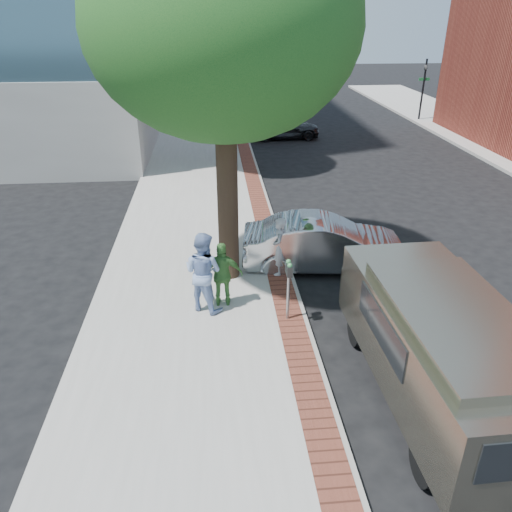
{
  "coord_description": "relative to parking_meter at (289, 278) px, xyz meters",
  "views": [
    {
      "loc": [
        -0.94,
        -9.85,
        6.51
      ],
      "look_at": [
        0.01,
        0.84,
        1.2
      ],
      "focal_mm": 35.0,
      "sensor_mm": 36.0,
      "label": 1
    }
  ],
  "objects": [
    {
      "name": "office_base",
      "position": [
        -13.63,
        22.34,
        0.79
      ],
      "size": [
        18.2,
        22.2,
        4.0
      ],
      "primitive_type": "cube",
      "color": "gray",
      "rests_on": "ground"
    },
    {
      "name": "van",
      "position": [
        2.36,
        -2.42,
        -0.07
      ],
      "size": [
        2.29,
        5.7,
        2.08
      ],
      "rotation": [
        0.0,
        0.0,
        0.02
      ],
      "color": "gray",
      "rests_on": "ground"
    },
    {
      "name": "tree_near",
      "position": [
        -1.23,
        2.24,
        4.97
      ],
      "size": [
        6.0,
        6.0,
        8.51
      ],
      "color": "black",
      "rests_on": "sidewalk"
    },
    {
      "name": "signal_near",
      "position": [
        0.27,
        22.34,
        1.05
      ],
      "size": [
        0.7,
        0.15,
        3.8
      ],
      "color": "black",
      "rests_on": "ground"
    },
    {
      "name": "parking_meter",
      "position": [
        0.0,
        0.0,
        0.0
      ],
      "size": [
        0.12,
        0.32,
        1.47
      ],
      "color": "gray",
      "rests_on": "sidewalk"
    },
    {
      "name": "sedan_silver",
      "position": [
        1.39,
        2.71,
        -0.47
      ],
      "size": [
        4.58,
        2.0,
        1.46
      ],
      "primitive_type": "imported",
      "rotation": [
        0.0,
        0.0,
        1.47
      ],
      "color": "#B2B5B9",
      "rests_on": "ground"
    },
    {
      "name": "person_officer",
      "position": [
        -1.88,
        0.63,
        -0.09
      ],
      "size": [
        1.19,
        1.13,
        1.94
      ],
      "primitive_type": "imported",
      "rotation": [
        0.0,
        0.0,
        2.55
      ],
      "color": "#849CCC",
      "rests_on": "sidewalk"
    },
    {
      "name": "person_green",
      "position": [
        -1.44,
        0.77,
        -0.25
      ],
      "size": [
        0.95,
        0.41,
        1.6
      ],
      "primitive_type": "imported",
      "rotation": [
        0.0,
        0.0,
        3.12
      ],
      "color": "#47843C",
      "rests_on": "sidewalk"
    },
    {
      "name": "tree_far",
      "position": [
        -1.13,
        12.34,
        4.09
      ],
      "size": [
        4.8,
        4.8,
        7.14
      ],
      "color": "black",
      "rests_on": "sidewalk"
    },
    {
      "name": "curb",
      "position": [
        0.42,
        8.34,
        -1.13
      ],
      "size": [
        0.1,
        60.0,
        0.15
      ],
      "primitive_type": "cube",
      "color": "gray",
      "rests_on": "ground"
    },
    {
      "name": "person_gray",
      "position": [
        0.07,
        2.19,
        -0.26
      ],
      "size": [
        0.45,
        0.62,
        1.58
      ],
      "primitive_type": "imported",
      "rotation": [
        0.0,
        0.0,
        -1.69
      ],
      "color": "#ACACB1",
      "rests_on": "sidewalk"
    },
    {
      "name": "signal_far",
      "position": [
        11.87,
        22.34,
        1.05
      ],
      "size": [
        0.7,
        0.15,
        3.8
      ],
      "color": "black",
      "rests_on": "ground"
    },
    {
      "name": "bg_car",
      "position": [
        2.42,
        18.29,
        -0.52
      ],
      "size": [
        4.04,
        1.71,
        1.36
      ],
      "primitive_type": "imported",
      "rotation": [
        0.0,
        0.0,
        1.6
      ],
      "color": "black",
      "rests_on": "ground"
    },
    {
      "name": "sidewalk",
      "position": [
        -2.13,
        8.34,
        -1.13
      ],
      "size": [
        5.0,
        60.0,
        0.15
      ],
      "primitive_type": "cube",
      "color": "#9E9991",
      "rests_on": "ground"
    },
    {
      "name": "brick_strip",
      "position": [
        0.07,
        8.34,
        -1.05
      ],
      "size": [
        0.6,
        60.0,
        0.01
      ],
      "primitive_type": "cube",
      "color": "brown",
      "rests_on": "sidewalk"
    },
    {
      "name": "ground",
      "position": [
        -0.63,
        0.34,
        -1.21
      ],
      "size": [
        120.0,
        120.0,
        0.0
      ],
      "primitive_type": "plane",
      "color": "black",
      "rests_on": "ground"
    }
  ]
}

